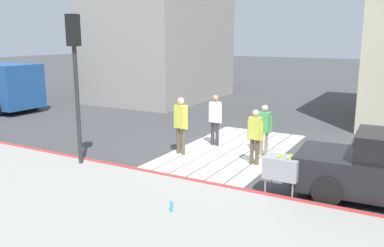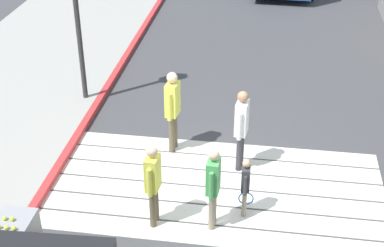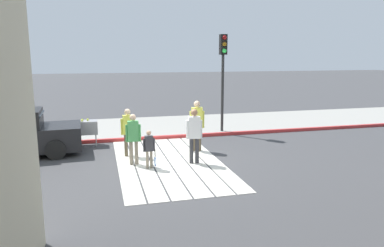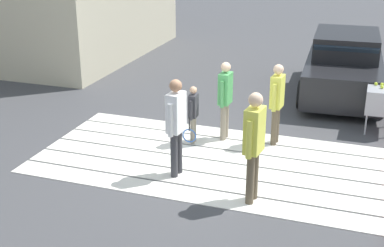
{
  "view_description": "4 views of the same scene",
  "coord_description": "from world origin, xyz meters",
  "px_view_note": "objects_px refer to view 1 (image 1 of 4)",
  "views": [
    {
      "loc": [
        -11.74,
        -5.16,
        3.67
      ],
      "look_at": [
        -0.76,
        1.02,
        0.95
      ],
      "focal_mm": 38.07,
      "sensor_mm": 36.0,
      "label": 1
    },
    {
      "loc": [
        0.81,
        -8.75,
        6.64
      ],
      "look_at": [
        -0.58,
        0.64,
        1.03
      ],
      "focal_mm": 52.78,
      "sensor_mm": 36.0,
      "label": 2
    },
    {
      "loc": [
        11.06,
        -2.07,
        3.39
      ],
      "look_at": [
        0.39,
        0.68,
        1.3
      ],
      "focal_mm": 33.83,
      "sensor_mm": 36.0,
      "label": 3
    },
    {
      "loc": [
        -2.63,
        8.63,
        4.21
      ],
      "look_at": [
        0.26,
        0.26,
        0.8
      ],
      "focal_mm": 49.88,
      "sensor_mm": 36.0,
      "label": 4
    }
  ],
  "objects_px": {
    "water_bottle": "(172,207)",
    "pedestrian_adult_trailing": "(264,127)",
    "pedestrian_adult_side": "(255,133)",
    "pedestrian_child_with_racket": "(257,130)",
    "pedestrian_adult_lead": "(215,116)",
    "traffic_light_corner": "(75,60)",
    "pedestrian_teen_behind": "(181,121)",
    "tennis_ball_cart": "(282,167)"
  },
  "relations": [
    {
      "from": "tennis_ball_cart",
      "to": "pedestrian_adult_lead",
      "type": "relative_size",
      "value": 0.58
    },
    {
      "from": "water_bottle",
      "to": "pedestrian_teen_behind",
      "type": "height_order",
      "value": "pedestrian_teen_behind"
    },
    {
      "from": "water_bottle",
      "to": "pedestrian_adult_trailing",
      "type": "height_order",
      "value": "pedestrian_adult_trailing"
    },
    {
      "from": "tennis_ball_cart",
      "to": "pedestrian_adult_lead",
      "type": "distance_m",
      "value": 4.69
    },
    {
      "from": "water_bottle",
      "to": "traffic_light_corner",
      "type": "bearing_deg",
      "value": 69.0
    },
    {
      "from": "pedestrian_teen_behind",
      "to": "traffic_light_corner",
      "type": "bearing_deg",
      "value": 143.99
    },
    {
      "from": "water_bottle",
      "to": "pedestrian_adult_trailing",
      "type": "bearing_deg",
      "value": -1.67
    },
    {
      "from": "water_bottle",
      "to": "tennis_ball_cart",
      "type": "bearing_deg",
      "value": -36.33
    },
    {
      "from": "pedestrian_adult_trailing",
      "to": "pedestrian_adult_side",
      "type": "distance_m",
      "value": 1.02
    },
    {
      "from": "tennis_ball_cart",
      "to": "pedestrian_teen_behind",
      "type": "xyz_separation_m",
      "value": [
        1.82,
        3.83,
        0.36
      ]
    },
    {
      "from": "pedestrian_adult_lead",
      "to": "water_bottle",
      "type": "bearing_deg",
      "value": -162.69
    },
    {
      "from": "pedestrian_adult_side",
      "to": "pedestrian_child_with_racket",
      "type": "xyz_separation_m",
      "value": [
        1.55,
        0.5,
        -0.29
      ]
    },
    {
      "from": "pedestrian_adult_side",
      "to": "traffic_light_corner",
      "type": "bearing_deg",
      "value": 121.45
    },
    {
      "from": "water_bottle",
      "to": "pedestrian_adult_lead",
      "type": "bearing_deg",
      "value": 17.31
    },
    {
      "from": "pedestrian_teen_behind",
      "to": "pedestrian_adult_lead",
      "type": "bearing_deg",
      "value": -18.4
    },
    {
      "from": "pedestrian_adult_side",
      "to": "pedestrian_child_with_racket",
      "type": "bearing_deg",
      "value": 17.99
    },
    {
      "from": "tennis_ball_cart",
      "to": "water_bottle",
      "type": "xyz_separation_m",
      "value": [
        -2.22,
        1.63,
        -0.47
      ]
    },
    {
      "from": "traffic_light_corner",
      "to": "tennis_ball_cart",
      "type": "bearing_deg",
      "value": -83.14
    },
    {
      "from": "pedestrian_child_with_racket",
      "to": "pedestrian_adult_trailing",
      "type": "bearing_deg",
      "value": -141.4
    },
    {
      "from": "tennis_ball_cart",
      "to": "water_bottle",
      "type": "bearing_deg",
      "value": 143.67
    },
    {
      "from": "traffic_light_corner",
      "to": "water_bottle",
      "type": "height_order",
      "value": "traffic_light_corner"
    },
    {
      "from": "tennis_ball_cart",
      "to": "pedestrian_adult_trailing",
      "type": "distance_m",
      "value": 3.3
    },
    {
      "from": "traffic_light_corner",
      "to": "pedestrian_adult_lead",
      "type": "xyz_separation_m",
      "value": [
        3.95,
        -2.3,
        -2.02
      ]
    },
    {
      "from": "traffic_light_corner",
      "to": "pedestrian_adult_lead",
      "type": "height_order",
      "value": "traffic_light_corner"
    },
    {
      "from": "pedestrian_child_with_racket",
      "to": "traffic_light_corner",
      "type": "bearing_deg",
      "value": 137.93
    },
    {
      "from": "pedestrian_adult_lead",
      "to": "pedestrian_child_with_racket",
      "type": "relative_size",
      "value": 1.48
    },
    {
      "from": "pedestrian_adult_lead",
      "to": "traffic_light_corner",
      "type": "bearing_deg",
      "value": 149.8
    },
    {
      "from": "pedestrian_adult_trailing",
      "to": "pedestrian_teen_behind",
      "type": "distance_m",
      "value": 2.6
    },
    {
      "from": "water_bottle",
      "to": "pedestrian_adult_side",
      "type": "bearing_deg",
      "value": -3.19
    },
    {
      "from": "water_bottle",
      "to": "pedestrian_adult_trailing",
      "type": "distance_m",
      "value": 5.2
    },
    {
      "from": "tennis_ball_cart",
      "to": "traffic_light_corner",
      "type": "bearing_deg",
      "value": 96.86
    },
    {
      "from": "water_bottle",
      "to": "pedestrian_adult_lead",
      "type": "height_order",
      "value": "pedestrian_adult_lead"
    },
    {
      "from": "pedestrian_teen_behind",
      "to": "pedestrian_adult_side",
      "type": "bearing_deg",
      "value": -87.78
    },
    {
      "from": "water_bottle",
      "to": "pedestrian_adult_trailing",
      "type": "relative_size",
      "value": 0.14
    },
    {
      "from": "pedestrian_child_with_racket",
      "to": "tennis_ball_cart",
      "type": "bearing_deg",
      "value": -151.21
    },
    {
      "from": "traffic_light_corner",
      "to": "pedestrian_adult_side",
      "type": "xyz_separation_m",
      "value": [
        2.6,
        -4.24,
        -2.09
      ]
    },
    {
      "from": "traffic_light_corner",
      "to": "pedestrian_adult_trailing",
      "type": "relative_size",
      "value": 2.64
    },
    {
      "from": "pedestrian_adult_side",
      "to": "pedestrian_child_with_racket",
      "type": "distance_m",
      "value": 1.65
    },
    {
      "from": "pedestrian_adult_lead",
      "to": "pedestrian_adult_trailing",
      "type": "xyz_separation_m",
      "value": [
        -0.34,
        -1.86,
        -0.08
      ]
    },
    {
      "from": "pedestrian_adult_side",
      "to": "pedestrian_child_with_racket",
      "type": "relative_size",
      "value": 1.38
    },
    {
      "from": "tennis_ball_cart",
      "to": "pedestrian_adult_side",
      "type": "relative_size",
      "value": 0.62
    },
    {
      "from": "pedestrian_adult_side",
      "to": "pedestrian_teen_behind",
      "type": "bearing_deg",
      "value": 92.22
    }
  ]
}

